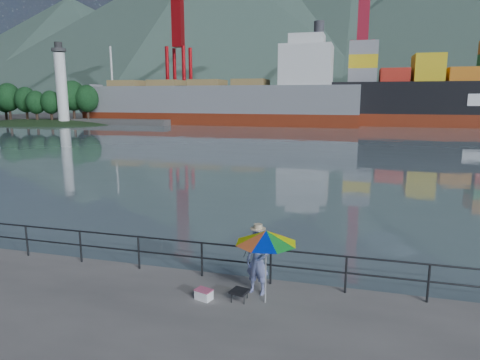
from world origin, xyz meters
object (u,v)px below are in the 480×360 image
(beach_umbrella, at_px, (266,237))
(cooler_bag, at_px, (204,295))
(bulk_carrier, at_px, (226,102))
(fisherman, at_px, (258,262))

(beach_umbrella, bearing_deg, cooler_bag, -171.07)
(cooler_bag, relative_size, bulk_carrier, 0.01)
(cooler_bag, bearing_deg, fisherman, 47.80)
(bulk_carrier, bearing_deg, fisherman, -72.14)
(beach_umbrella, bearing_deg, fisherman, 122.97)
(beach_umbrella, height_order, cooler_bag, beach_umbrella)
(beach_umbrella, xyz_separation_m, bulk_carrier, (-22.60, 69.66, 2.38))
(beach_umbrella, bearing_deg, bulk_carrier, 107.97)
(fisherman, xyz_separation_m, cooler_bag, (-1.24, -0.72, -0.75))
(fisherman, height_order, bulk_carrier, bulk_carrier)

